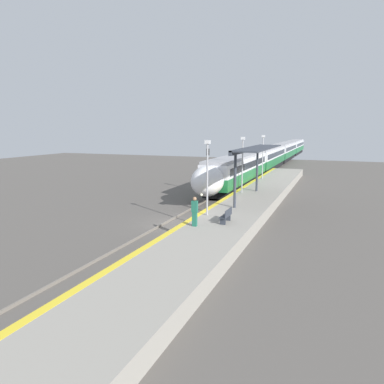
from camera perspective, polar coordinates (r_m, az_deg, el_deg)
The scene contains 12 objects.
ground_plane at distance 26.87m, azimuth -2.40°, elevation -4.86°, with size 120.00×120.00×0.00m, color #56514C.
rail_left at distance 27.14m, azimuth -3.80°, elevation -4.56°, with size 0.08×90.00×0.15m, color slate.
rail_right at distance 26.57m, azimuth -0.97°, elevation -4.85°, with size 0.08×90.00×0.15m, color slate.
train at distance 69.32m, azimuth 12.65°, elevation 5.66°, with size 2.90×79.56×3.73m.
platform_right at distance 25.52m, azimuth 5.34°, elevation -4.64°, with size 4.26×64.00×0.91m.
platform_bench at distance 23.52m, azimuth 5.30°, elevation -3.58°, with size 0.44×1.48×0.89m.
person_waiting at distance 22.50m, azimuth 0.41°, elevation -2.89°, with size 0.36×0.24×1.81m.
railway_signal at distance 39.46m, azimuth 2.41°, elevation 3.98°, with size 0.28×0.28×4.64m.
lamppost_near at distance 25.04m, azimuth 2.35°, elevation 2.97°, with size 0.36×0.20×5.07m.
lamppost_mid at distance 34.39m, azimuth 7.69°, elevation 4.73°, with size 0.36×0.20×5.07m.
lamppost_far at distance 43.93m, azimuth 10.74°, elevation 5.71°, with size 0.36×0.20×5.07m.
station_canopy at distance 31.33m, azimuth 9.54°, elevation 6.20°, with size 2.02×10.99×4.31m.
Camera 1 is at (10.50, -23.79, 6.76)m, focal length 35.00 mm.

